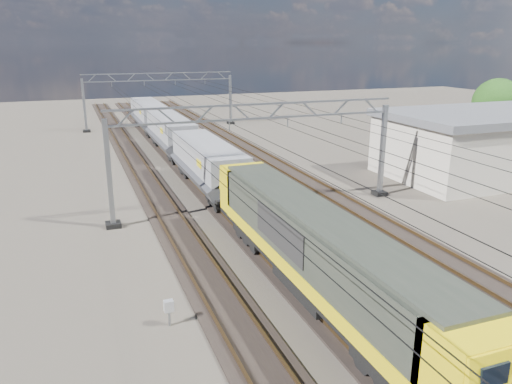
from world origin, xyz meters
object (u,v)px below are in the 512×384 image
object	(u,v)px
hopper_wagon_third	(148,114)
trackside_cabinet	(169,307)
catenary_gantry_mid	(259,153)
locomotive	(317,249)
tree_far	(501,105)
industrial_shed	(494,142)
hopper_wagon_mid	(171,132)
hopper_wagon_lead	(208,162)
catenary_gantry_far	(161,98)

from	to	relation	value
hopper_wagon_third	trackside_cabinet	size ratio (longest dim) A/B	11.76
catenary_gantry_mid	locomotive	xyz separation A→B (m)	(-2.00, -12.18, -1.58)
tree_far	industrial_shed	bearing A→B (deg)	-136.88
industrial_shed	hopper_wagon_mid	bearing A→B (deg)	143.57
hopper_wagon_lead	industrial_shed	distance (m)	24.26
hopper_wagon_lead	trackside_cabinet	size ratio (longest dim) A/B	11.76
catenary_gantry_mid	industrial_shed	bearing A→B (deg)	5.19
industrial_shed	locomotive	bearing A→B (deg)	-149.42
hopper_wagon_lead	hopper_wagon_mid	distance (m)	14.20
catenary_gantry_far	hopper_wagon_mid	xyz separation A→B (m)	(-2.00, -16.29, -1.67)
catenary_gantry_mid	hopper_wagon_lead	bearing A→B (deg)	109.94
trackside_cabinet	tree_far	size ratio (longest dim) A/B	0.15
catenary_gantry_far	hopper_wagon_third	world-z (taller)	catenary_gantry_far
locomotive	trackside_cabinet	bearing A→B (deg)	-179.76
catenary_gantry_mid	hopper_wagon_lead	world-z (taller)	catenary_gantry_mid
locomotive	tree_far	xyz separation A→B (m)	(32.32, 21.97, 2.35)
trackside_cabinet	catenary_gantry_mid	bearing A→B (deg)	54.04
industrial_shed	tree_far	size ratio (longest dim) A/B	2.53
hopper_wagon_lead	hopper_wagon_third	distance (m)	28.40
catenary_gantry_far	tree_far	bearing A→B (deg)	-40.85
catenary_gantry_mid	hopper_wagon_lead	xyz separation A→B (m)	(-2.00, 5.51, -1.67)
hopper_wagon_mid	trackside_cabinet	world-z (taller)	hopper_wagon_mid
locomotive	hopper_wagon_lead	world-z (taller)	locomotive
hopper_wagon_mid	tree_far	distance (m)	33.90
catenary_gantry_far	hopper_wagon_mid	size ratio (longest dim) A/B	1.53
catenary_gantry_far	industrial_shed	xyz separation A→B (m)	(22.00, -34.00, -1.18)
hopper_wagon_third	hopper_wagon_lead	bearing A→B (deg)	-90.00
hopper_wagon_lead	hopper_wagon_third	size ratio (longest dim) A/B	1.00
catenary_gantry_far	locomotive	world-z (taller)	catenary_gantry_far
catenary_gantry_far	trackside_cabinet	xyz separation A→B (m)	(-8.44, -48.21, -3.08)
trackside_cabinet	hopper_wagon_lead	bearing A→B (deg)	68.73
tree_far	catenary_gantry_far	bearing A→B (deg)	139.15
locomotive	industrial_shed	distance (m)	27.88
hopper_wagon_lead	hopper_wagon_mid	world-z (taller)	same
locomotive	trackside_cabinet	xyz separation A→B (m)	(-6.44, -0.03, -1.50)
trackside_cabinet	industrial_shed	world-z (taller)	industrial_shed
catenary_gantry_mid	catenary_gantry_far	xyz separation A→B (m)	(0.00, 36.00, 0.00)
hopper_wagon_lead	hopper_wagon_third	world-z (taller)	same
locomotive	hopper_wagon_third	bearing A→B (deg)	90.00
catenary_gantry_mid	industrial_shed	distance (m)	22.12
catenary_gantry_mid	industrial_shed	xyz separation A→B (m)	(22.00, 2.00, -1.18)
tree_far	trackside_cabinet	bearing A→B (deg)	-150.42
catenary_gantry_far	locomotive	distance (m)	48.25
hopper_wagon_mid	tree_far	world-z (taller)	tree_far
catenary_gantry_far	hopper_wagon_third	distance (m)	3.34
catenary_gantry_mid	hopper_wagon_lead	distance (m)	6.10
catenary_gantry_far	hopper_wagon_lead	distance (m)	30.60
locomotive	hopper_wagon_lead	distance (m)	17.70
catenary_gantry_mid	hopper_wagon_mid	xyz separation A→B (m)	(-2.00, 19.71, -1.67)
trackside_cabinet	industrial_shed	size ratio (longest dim) A/B	0.06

